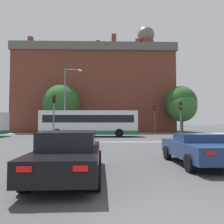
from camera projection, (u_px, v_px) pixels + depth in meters
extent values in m
cube|color=silver|center=(120.00, 142.00, 19.48)|extent=(9.55, 0.30, 0.01)
cube|color=#A09B91|center=(114.00, 133.00, 35.15)|extent=(70.61, 2.50, 0.01)
cube|color=brown|center=(96.00, 96.00, 44.87)|extent=(29.23, 13.42, 14.57)
cube|color=#5B5954|center=(96.00, 57.00, 45.26)|extent=(29.82, 13.95, 1.50)
cube|color=brown|center=(31.00, 44.00, 43.48)|extent=(0.90, 0.90, 2.78)
cube|color=brown|center=(59.00, 51.00, 47.82)|extent=(0.90, 0.90, 2.78)
cube|color=brown|center=(75.00, 52.00, 48.17)|extent=(0.90, 0.90, 2.78)
cube|color=brown|center=(98.00, 47.00, 45.54)|extent=(0.90, 0.90, 2.78)
cube|color=brown|center=(114.00, 41.00, 42.22)|extent=(0.90, 0.90, 2.78)
cube|color=brown|center=(138.00, 46.00, 44.70)|extent=(0.90, 0.90, 2.78)
cube|color=brown|center=(153.00, 51.00, 48.00)|extent=(0.90, 0.90, 2.78)
cylinder|color=#5B2D22|center=(146.00, 48.00, 45.63)|extent=(3.19, 3.19, 2.72)
sphere|color=#5B5954|center=(146.00, 35.00, 45.76)|extent=(3.54, 3.54, 3.54)
cube|color=black|center=(70.00, 157.00, 6.98)|extent=(1.98, 4.92, 0.60)
cube|color=black|center=(70.00, 140.00, 6.96)|extent=(1.66, 2.23, 0.54)
cylinder|color=black|center=(52.00, 159.00, 8.43)|extent=(0.23, 0.64, 0.64)
cylinder|color=black|center=(98.00, 159.00, 8.52)|extent=(0.23, 0.64, 0.64)
cylinder|color=black|center=(24.00, 179.00, 5.42)|extent=(0.23, 0.64, 0.64)
cylinder|color=black|center=(97.00, 178.00, 5.51)|extent=(0.23, 0.64, 0.64)
cube|color=red|center=(24.00, 169.00, 4.51)|extent=(0.32, 0.06, 0.12)
cube|color=red|center=(81.00, 169.00, 4.57)|extent=(0.32, 0.06, 0.12)
cube|color=navy|center=(199.00, 149.00, 8.97)|extent=(2.02, 4.30, 0.61)
cube|color=navy|center=(198.00, 138.00, 9.10)|extent=(1.69, 1.31, 0.33)
cylinder|color=black|center=(167.00, 153.00, 10.23)|extent=(0.23, 0.64, 0.64)
cylinder|color=black|center=(206.00, 152.00, 10.31)|extent=(0.23, 0.64, 0.64)
cylinder|color=black|center=(190.00, 163.00, 7.59)|extent=(0.23, 0.64, 0.64)
cube|color=red|center=(211.00, 153.00, 6.80)|extent=(0.32, 0.06, 0.12)
cube|color=silver|center=(89.00, 122.00, 27.21)|extent=(11.88, 2.50, 2.85)
cube|color=#1E7042|center=(89.00, 132.00, 27.15)|extent=(11.90, 2.52, 0.44)
cube|color=black|center=(89.00, 119.00, 27.23)|extent=(10.93, 2.53, 0.90)
cylinder|color=black|center=(57.00, 133.00, 25.86)|extent=(1.00, 0.28, 1.00)
cylinder|color=black|center=(61.00, 132.00, 28.26)|extent=(1.00, 0.28, 1.00)
cylinder|color=black|center=(119.00, 133.00, 26.04)|extent=(1.00, 0.28, 1.00)
cylinder|color=black|center=(118.00, 132.00, 28.44)|extent=(1.00, 0.28, 1.00)
cylinder|color=slate|center=(155.00, 122.00, 34.69)|extent=(0.12, 0.12, 3.67)
cube|color=black|center=(154.00, 108.00, 34.80)|extent=(0.26, 0.20, 0.80)
sphere|color=black|center=(155.00, 106.00, 34.68)|extent=(0.17, 0.17, 0.17)
sphere|color=orange|center=(155.00, 108.00, 34.67)|extent=(0.17, 0.17, 0.17)
sphere|color=black|center=(155.00, 110.00, 34.66)|extent=(0.17, 0.17, 0.17)
cylinder|color=slate|center=(76.00, 124.00, 34.75)|extent=(0.12, 0.12, 3.18)
cube|color=black|center=(76.00, 111.00, 34.84)|extent=(0.26, 0.20, 0.80)
sphere|color=red|center=(76.00, 109.00, 34.73)|extent=(0.17, 0.17, 0.17)
sphere|color=black|center=(76.00, 111.00, 34.71)|extent=(0.17, 0.17, 0.17)
sphere|color=black|center=(76.00, 113.00, 34.70)|extent=(0.17, 0.17, 0.17)
cylinder|color=slate|center=(181.00, 126.00, 20.87)|extent=(0.12, 0.12, 2.90)
cube|color=black|center=(180.00, 106.00, 20.96)|extent=(0.26, 0.20, 0.80)
sphere|color=black|center=(181.00, 103.00, 20.84)|extent=(0.17, 0.17, 0.17)
sphere|color=orange|center=(181.00, 106.00, 20.83)|extent=(0.17, 0.17, 0.17)
sphere|color=black|center=(181.00, 109.00, 20.82)|extent=(0.17, 0.17, 0.17)
cylinder|color=slate|center=(54.00, 122.00, 20.55)|extent=(0.12, 0.12, 3.58)
cube|color=black|center=(54.00, 99.00, 20.66)|extent=(0.26, 0.20, 0.80)
sphere|color=red|center=(54.00, 96.00, 20.54)|extent=(0.17, 0.17, 0.17)
sphere|color=black|center=(54.00, 99.00, 20.53)|extent=(0.17, 0.17, 0.17)
sphere|color=black|center=(54.00, 101.00, 20.52)|extent=(0.17, 0.17, 0.17)
cylinder|color=slate|center=(65.00, 102.00, 26.44)|extent=(0.16, 0.16, 8.36)
cylinder|color=slate|center=(73.00, 70.00, 26.66)|extent=(1.83, 0.10, 0.10)
ellipsoid|color=#B2B2B7|center=(80.00, 70.00, 26.68)|extent=(0.50, 0.36, 0.22)
cylinder|color=#333851|center=(134.00, 131.00, 35.92)|extent=(0.13, 0.13, 0.77)
cylinder|color=#333851|center=(135.00, 131.00, 36.03)|extent=(0.13, 0.13, 0.77)
cube|color=#B21E23|center=(135.00, 127.00, 36.01)|extent=(0.45, 0.41, 0.61)
sphere|color=tan|center=(135.00, 124.00, 36.03)|extent=(0.23, 0.23, 0.23)
cylinder|color=brown|center=(89.00, 131.00, 34.36)|extent=(0.13, 0.13, 0.83)
cylinder|color=brown|center=(88.00, 131.00, 34.49)|extent=(0.13, 0.13, 0.83)
cube|color=#232328|center=(88.00, 126.00, 34.46)|extent=(0.42, 0.45, 0.66)
sphere|color=tan|center=(88.00, 123.00, 34.49)|extent=(0.25, 0.25, 0.25)
cylinder|color=brown|center=(63.00, 131.00, 34.22)|extent=(0.13, 0.13, 0.80)
cylinder|color=brown|center=(62.00, 131.00, 34.15)|extent=(0.13, 0.13, 0.80)
cube|color=tan|center=(62.00, 127.00, 34.22)|extent=(0.46, 0.37, 0.63)
sphere|color=tan|center=(62.00, 124.00, 34.24)|extent=(0.24, 0.24, 0.24)
cylinder|color=#4C3823|center=(61.00, 126.00, 35.57)|extent=(0.36, 0.36, 2.28)
ellipsoid|color=#285623|center=(61.00, 104.00, 35.76)|extent=(6.05, 6.05, 6.35)
cylinder|color=#4C3823|center=(182.00, 126.00, 35.33)|extent=(0.36, 0.36, 2.37)
ellipsoid|color=#33662D|center=(182.00, 106.00, 35.49)|extent=(4.81, 4.81, 5.05)
cylinder|color=#4C3823|center=(181.00, 125.00, 35.77)|extent=(0.36, 0.36, 2.84)
ellipsoid|color=#234C1E|center=(181.00, 103.00, 35.95)|extent=(5.17, 5.17, 5.43)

